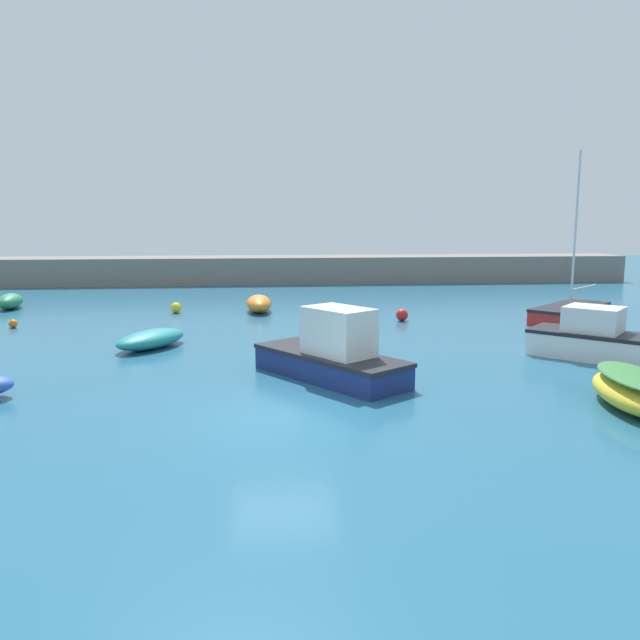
{
  "coord_description": "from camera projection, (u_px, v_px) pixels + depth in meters",
  "views": [
    {
      "loc": [
        -0.5,
        -14.18,
        4.62
      ],
      "look_at": [
        1.83,
        9.95,
        0.63
      ],
      "focal_mm": 35.0,
      "sensor_mm": 36.0,
      "label": 1
    }
  ],
  "objects": [
    {
      "name": "ground_plane",
      "position": [
        283.0,
        420.0,
        14.74
      ],
      "size": [
        120.0,
        120.0,
        0.2
      ],
      "primitive_type": "cube",
      "color": "#235B7A"
    },
    {
      "name": "harbor_breakwater",
      "position": [
        267.0,
        270.0,
        44.63
      ],
      "size": [
        51.87,
        3.62,
        1.87
      ],
      "primitive_type": "cube",
      "color": "slate",
      "rests_on": "ground_plane"
    },
    {
      "name": "rowboat_with_red_cover",
      "position": [
        633.0,
        390.0,
        15.23
      ],
      "size": [
        2.05,
        3.69,
        0.92
      ],
      "rotation": [
        0.0,
        0.0,
        1.4
      ],
      "color": "yellow",
      "rests_on": "ground_plane"
    },
    {
      "name": "sailboat_tall_mast",
      "position": [
        570.0,
        312.0,
        28.09
      ],
      "size": [
        4.94,
        4.68,
        7.51
      ],
      "rotation": [
        0.0,
        0.0,
        3.87
      ],
      "color": "red",
      "rests_on": "ground_plane"
    },
    {
      "name": "rowboat_white_midwater",
      "position": [
        259.0,
        304.0,
        30.9
      ],
      "size": [
        1.32,
        2.96,
        0.83
      ],
      "rotation": [
        0.0,
        0.0,
        1.61
      ],
      "color": "orange",
      "rests_on": "ground_plane"
    },
    {
      "name": "open_tender_yellow",
      "position": [
        151.0,
        339.0,
        22.35
      ],
      "size": [
        2.91,
        3.4,
        0.64
      ],
      "rotation": [
        0.0,
        0.0,
        0.99
      ],
      "color": "teal",
      "rests_on": "ground_plane"
    },
    {
      "name": "fishing_dinghy_green",
      "position": [
        10.0,
        301.0,
        31.93
      ],
      "size": [
        1.4,
        2.49,
        0.78
      ],
      "rotation": [
        0.0,
        0.0,
        4.83
      ],
      "color": "#287A4C",
      "rests_on": "ground_plane"
    },
    {
      "name": "cabin_cruiser_white",
      "position": [
        333.0,
        354.0,
        17.95
      ],
      "size": [
        4.41,
        5.14,
        2.12
      ],
      "rotation": [
        0.0,
        0.0,
        2.2
      ],
      "color": "navy",
      "rests_on": "ground_plane"
    },
    {
      "name": "motorboat_with_cabin",
      "position": [
        600.0,
        340.0,
        20.53
      ],
      "size": [
        4.52,
        4.43,
        1.73
      ],
      "rotation": [
        0.0,
        0.0,
        5.52
      ],
      "color": "white",
      "rests_on": "ground_plane"
    },
    {
      "name": "mooring_buoy_orange",
      "position": [
        13.0,
        324.0,
        26.39
      ],
      "size": [
        0.36,
        0.36,
        0.36
      ],
      "primitive_type": "sphere",
      "color": "orange",
      "rests_on": "ground_plane"
    },
    {
      "name": "mooring_buoy_yellow",
      "position": [
        176.0,
        308.0,
        30.54
      ],
      "size": [
        0.52,
        0.52,
        0.52
      ],
      "primitive_type": "sphere",
      "color": "yellow",
      "rests_on": "ground_plane"
    },
    {
      "name": "mooring_buoy_red",
      "position": [
        402.0,
        315.0,
        28.18
      ],
      "size": [
        0.54,
        0.54,
        0.54
      ],
      "primitive_type": "sphere",
      "color": "red",
      "rests_on": "ground_plane"
    }
  ]
}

